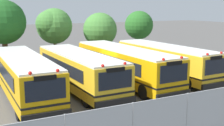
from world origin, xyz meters
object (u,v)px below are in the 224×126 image
Objects in this scene: school_bus_0 at (24,74)px; school_bus_3 at (165,60)px; tree_2 at (53,26)px; tree_1 at (5,21)px; tree_4 at (139,25)px; tree_3 at (100,29)px; school_bus_1 at (79,69)px; school_bus_2 at (124,64)px.

school_bus_0 is 11.26m from school_bus_3.
school_bus_0 is 11.25m from tree_2.
tree_4 is (15.57, 2.59, -0.88)m from tree_1.
tree_3 is (-1.48, 9.16, 1.93)m from school_bus_3.
school_bus_0 reaches higher than school_bus_3.
school_bus_1 is 2.04× the size of tree_4.
tree_4 is at bearing -114.43° from school_bus_3.
tree_1 reaches higher than school_bus_1.
school_bus_0 is at bearing -92.20° from tree_1.
school_bus_1 is at bearing -123.00° from tree_3.
tree_1 is 1.21× the size of tree_4.
tree_1 reaches higher than school_bus_0.
tree_2 is at bearing 14.84° from tree_1.
tree_1 is at bearing -39.41° from school_bus_3.
tree_1 is at bearing -69.16° from school_bus_1.
school_bus_3 is 11.80m from tree_2.
school_bus_0 is 1.05× the size of school_bus_3.
school_bus_0 is at bearing -1.27° from school_bus_1.
school_bus_2 is 9.71m from tree_3.
tree_4 reaches higher than school_bus_2.
school_bus_2 is (7.42, 0.04, 0.03)m from school_bus_0.
school_bus_2 is 11.47m from tree_1.
tree_4 is at bearing -143.88° from school_bus_0.
school_bus_3 is at bearing -112.77° from tree_4.
tree_1 is 1.24× the size of tree_3.
tree_3 is at bearing -82.51° from school_bus_3.
tree_4 is at bearing 7.11° from tree_2.
tree_1 reaches higher than tree_2.
school_bus_0 is 1.06× the size of school_bus_1.
school_bus_3 is (3.84, 0.06, -0.03)m from school_bus_2.
tree_3 is (2.37, 9.22, 1.90)m from school_bus_2.
tree_2 reaches higher than school_bus_0.
tree_2 reaches higher than school_bus_3.
school_bus_2 is 1.08× the size of school_bus_3.
tree_3 is at bearing -162.80° from tree_4.
tree_3 is 6.41m from tree_4.
tree_2 reaches higher than school_bus_2.
school_bus_0 is 1.78× the size of tree_1.
tree_3 is at bearing 4.24° from tree_1.
school_bus_2 is at bearing -178.64° from school_bus_0.
school_bus_0 is 13.61m from tree_3.
tree_4 is (4.64, 11.06, 2.12)m from school_bus_3.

